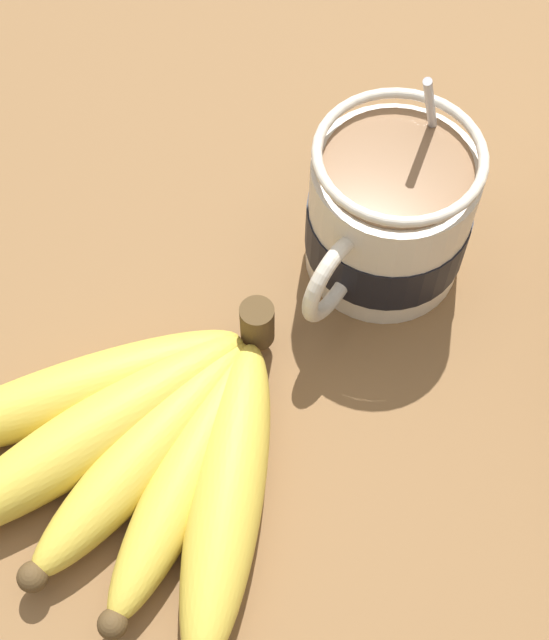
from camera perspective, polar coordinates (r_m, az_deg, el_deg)
The scene contains 3 objects.
table at distance 54.04cm, azimuth 2.95°, elevation -5.26°, with size 94.73×94.73×3.98cm.
coffee_mug at distance 53.33cm, azimuth 7.26°, elevation 6.56°, with size 15.53×9.79×14.15cm.
banana_bunch at distance 49.16cm, azimuth -8.44°, elevation -8.14°, with size 21.49×23.56×4.27cm.
Camera 1 is at (19.84, 11.08, 51.02)cm, focal length 50.00 mm.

